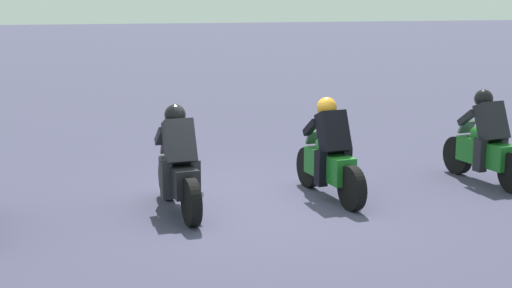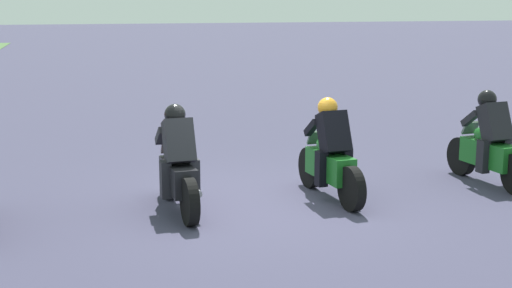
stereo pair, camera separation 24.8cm
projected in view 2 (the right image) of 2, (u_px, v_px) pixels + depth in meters
The scene contains 4 objects.
ground_plane at pixel (256, 205), 11.13m from camera, with size 120.00×120.00×0.00m, color #3B3952.
rider_lane_a at pixel (489, 146), 12.17m from camera, with size 2.03×0.61×1.51m.
rider_lane_b at pixel (330, 158), 11.35m from camera, with size 2.04×0.60×1.51m.
rider_lane_c at pixel (178, 168), 10.70m from camera, with size 2.04×0.58×1.51m.
Camera 2 is at (-10.53, 2.11, 3.08)m, focal length 53.82 mm.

